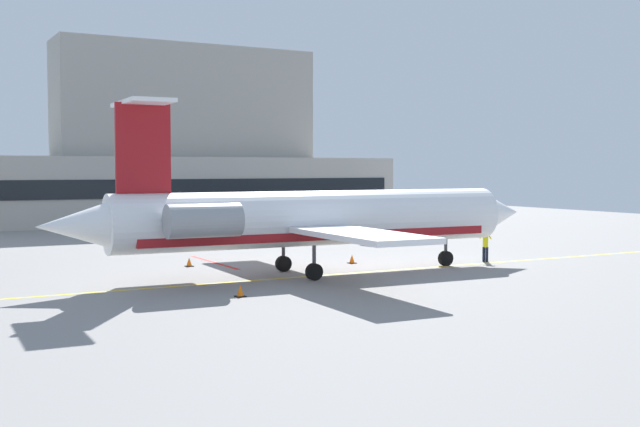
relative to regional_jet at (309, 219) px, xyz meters
name	(u,v)px	position (x,y,z in m)	size (l,w,h in m)	color
ground	(387,269)	(5.50, 0.50, -3.16)	(120.00, 120.00, 0.11)	gray
terminal_building	(135,158)	(3.41, 46.48, 3.88)	(66.06, 11.33, 19.64)	#ADA89E
regional_jet	(309,219)	(0.00, 0.00, 0.00)	(29.10, 21.14, 9.23)	white
baggage_tug	(223,229)	(3.65, 21.88, -2.13)	(2.46, 3.30, 2.19)	#1E4CB2
pushback_tractor	(381,229)	(14.33, 14.57, -2.06)	(4.25, 2.66, 2.33)	silver
fuel_tank	(273,213)	(13.63, 33.23, -1.64)	(7.20, 3.20, 2.63)	white
marshaller	(485,245)	(12.71, 0.14, -2.06)	(0.46, 0.78, 2.04)	#191E33
safety_cone_alpha	(189,262)	(-4.51, 6.83, -2.86)	(0.47, 0.47, 0.55)	orange
safety_cone_bravo	(352,259)	(4.90, 3.48, -2.86)	(0.47, 0.47, 0.55)	orange
safety_cone_charlie	(240,291)	(-6.22, -5.02, -2.86)	(0.47, 0.47, 0.55)	orange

